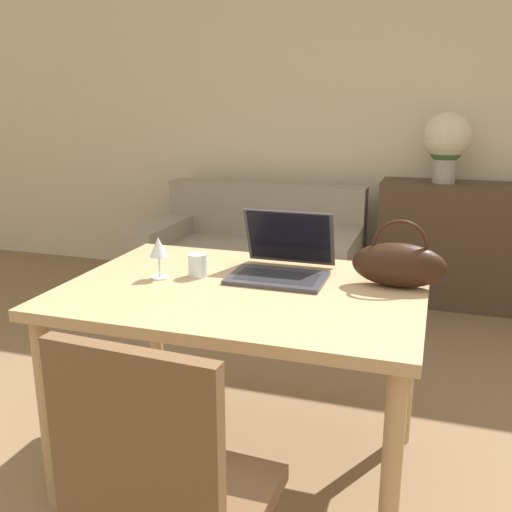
% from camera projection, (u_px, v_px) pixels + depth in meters
% --- Properties ---
extents(wall_back, '(10.00, 0.06, 2.70)m').
position_uv_depth(wall_back, '(373.00, 111.00, 4.25)').
color(wall_back, beige).
rests_on(wall_back, ground_plane).
extents(dining_table, '(1.30, 0.93, 0.78)m').
position_uv_depth(dining_table, '(244.00, 309.00, 2.11)').
color(dining_table, tan).
rests_on(dining_table, ground_plane).
extents(chair, '(0.46, 0.46, 0.95)m').
position_uv_depth(chair, '(165.00, 493.00, 1.38)').
color(chair, brown).
rests_on(chair, ground_plane).
extents(couch, '(1.53, 0.93, 0.82)m').
position_uv_depth(couch, '(253.00, 263.00, 4.18)').
color(couch, gray).
rests_on(couch, ground_plane).
extents(sideboard, '(1.21, 0.40, 0.88)m').
position_uv_depth(sideboard, '(465.00, 245.00, 4.03)').
color(sideboard, '#4C3828').
rests_on(sideboard, ground_plane).
extents(laptop, '(0.36, 0.35, 0.24)m').
position_uv_depth(laptop, '(283.00, 258.00, 2.22)').
color(laptop, '#38383D').
rests_on(laptop, dining_table).
extents(drinking_glass, '(0.07, 0.07, 0.09)m').
position_uv_depth(drinking_glass, '(198.00, 265.00, 2.20)').
color(drinking_glass, silver).
rests_on(drinking_glass, dining_table).
extents(wine_glass, '(0.07, 0.07, 0.16)m').
position_uv_depth(wine_glass, '(159.00, 250.00, 2.16)').
color(wine_glass, silver).
rests_on(wine_glass, dining_table).
extents(handbag, '(0.34, 0.13, 0.25)m').
position_uv_depth(handbag, '(399.00, 264.00, 2.06)').
color(handbag, black).
rests_on(handbag, dining_table).
extents(flower_vase, '(0.32, 0.32, 0.48)m').
position_uv_depth(flower_vase, '(447.00, 141.00, 3.88)').
color(flower_vase, '#9E998E').
rests_on(flower_vase, sideboard).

